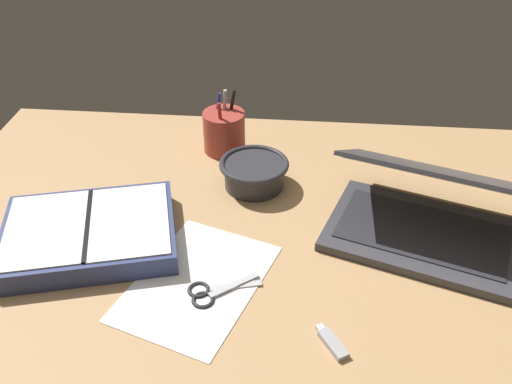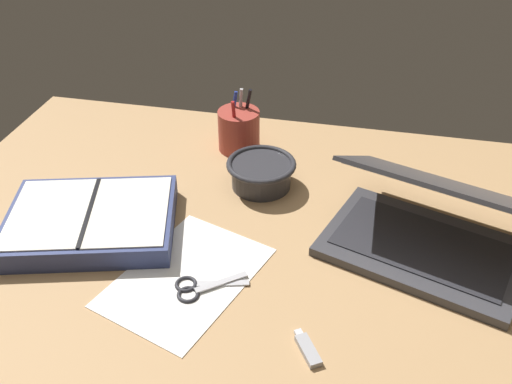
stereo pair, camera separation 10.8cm
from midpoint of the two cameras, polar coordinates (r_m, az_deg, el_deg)
desk_top at (r=107.16cm, az=-1.66°, el=-6.03°), size 140.00×100.00×2.00cm
laptop at (r=109.89cm, az=14.13°, el=-2.19°), size 41.90×37.31×17.50cm
bowl at (r=120.69cm, az=-2.77°, el=1.89°), size 14.80×14.80×6.02cm
pen_cup at (r=133.00cm, az=-5.55°, el=5.99°), size 9.67×9.67×14.63cm
planner at (r=111.94cm, az=-19.01°, el=-4.04°), size 36.38×31.09×4.77cm
scissors at (r=98.32cm, az=-7.92°, el=-10.07°), size 12.64×9.16×0.80cm
paper_sheet_front at (r=100.72cm, az=-9.02°, el=-9.04°), size 28.31×33.71×0.16cm
usb_drive at (r=90.23cm, az=4.13°, el=-14.99°), size 5.20×6.94×1.00cm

